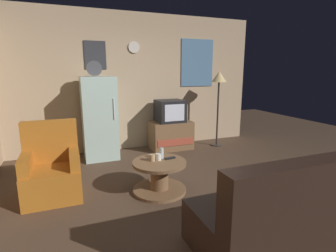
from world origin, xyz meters
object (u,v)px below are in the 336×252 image
at_px(mug_ceramic_tan, 152,158).
at_px(fridge, 99,118).
at_px(wine_glass, 162,153).
at_px(couch, 288,215).
at_px(tv_stand, 171,135).
at_px(mug_ceramic_white, 158,157).
at_px(coffee_table, 159,176).
at_px(crt_tv, 170,111).
at_px(standing_lamp, 219,83).
at_px(armchair, 52,171).
at_px(remote_control, 170,158).

bearing_deg(mug_ceramic_tan, fridge, 105.71).
distance_m(wine_glass, couch, 1.72).
xyz_separation_m(tv_stand, mug_ceramic_white, (-0.87, -1.73, 0.18)).
distance_m(tv_stand, coffee_table, 1.98).
relative_size(coffee_table, wine_glass, 4.80).
bearing_deg(crt_tv, mug_ceramic_tan, -118.55).
bearing_deg(wine_glass, tv_stand, 64.40).
xyz_separation_m(crt_tv, mug_ceramic_tan, (-0.94, -1.73, -0.33)).
height_order(wine_glass, mug_ceramic_tan, wine_glass).
relative_size(fridge, crt_tv, 3.28).
xyz_separation_m(tv_stand, couch, (-0.15, -3.26, 0.02)).
distance_m(standing_lamp, wine_glass, 2.54).
height_order(standing_lamp, coffee_table, standing_lamp).
bearing_deg(couch, crt_tv, 87.68).
bearing_deg(armchair, mug_ceramic_tan, -15.61).
relative_size(crt_tv, mug_ceramic_tan, 6.00).
xyz_separation_m(mug_ceramic_white, mug_ceramic_tan, (-0.09, 0.00, 0.00)).
xyz_separation_m(coffee_table, armchair, (-1.33, 0.40, 0.13)).
relative_size(fridge, wine_glass, 11.80).
xyz_separation_m(fridge, coffee_table, (0.55, -1.73, -0.54)).
height_order(mug_ceramic_white, mug_ceramic_tan, same).
bearing_deg(coffee_table, wine_glass, 54.53).
distance_m(standing_lamp, couch, 3.49).
relative_size(coffee_table, mug_ceramic_white, 8.00).
xyz_separation_m(standing_lamp, remote_control, (-1.73, -1.60, -0.92)).
bearing_deg(fridge, mug_ceramic_tan, -74.29).
relative_size(wine_glass, remote_control, 1.00).
bearing_deg(wine_glass, couch, -67.41).
bearing_deg(tv_stand, coffee_table, -116.18).
bearing_deg(wine_glass, coffee_table, -125.47).
height_order(standing_lamp, mug_ceramic_white, standing_lamp).
distance_m(fridge, wine_glass, 1.76).
bearing_deg(fridge, crt_tv, 2.10).
bearing_deg(crt_tv, wine_glass, -115.11).
xyz_separation_m(mug_ceramic_tan, armchair, (-1.25, 0.35, -0.13)).
bearing_deg(couch, standing_lamp, 69.40).
xyz_separation_m(remote_control, armchair, (-1.50, 0.36, -0.10)).
bearing_deg(mug_ceramic_white, coffee_table, -93.82).
bearing_deg(crt_tv, tv_stand, 3.03).
relative_size(tv_stand, coffee_table, 1.17).
bearing_deg(remote_control, mug_ceramic_tan, 171.90).
height_order(mug_ceramic_white, remote_control, mug_ceramic_white).
xyz_separation_m(fridge, tv_stand, (1.43, 0.05, -0.47)).
distance_m(tv_stand, mug_ceramic_white, 1.95).
bearing_deg(armchair, wine_glass, -12.24).
distance_m(standing_lamp, coffee_table, 2.76).
bearing_deg(standing_lamp, coffee_table, -139.19).
distance_m(fridge, coffee_table, 1.89).
bearing_deg(fridge, mug_ceramic_white, -71.60).
xyz_separation_m(fridge, standing_lamp, (2.45, -0.09, 0.60)).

